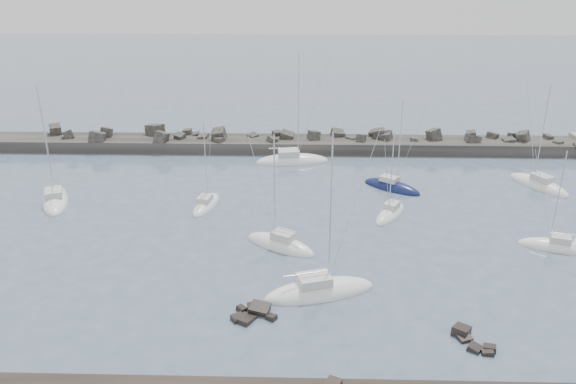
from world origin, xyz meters
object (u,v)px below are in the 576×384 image
at_px(sailboat_6, 390,214).
at_px(sailboat_7, 319,292).
at_px(sailboat_3, 206,205).
at_px(sailboat_9, 555,247).
at_px(sailboat_4, 292,161).
at_px(sailboat_1, 55,201).
at_px(sailboat_5, 280,245).
at_px(sailboat_8, 392,187).
at_px(sailboat_10, 538,185).

xyz_separation_m(sailboat_6, sailboat_7, (-8.82, -17.27, 0.01)).
bearing_deg(sailboat_3, sailboat_9, -14.81).
bearing_deg(sailboat_6, sailboat_4, 122.40).
xyz_separation_m(sailboat_1, sailboat_7, (32.49, -20.26, 0.01)).
distance_m(sailboat_1, sailboat_6, 41.42).
relative_size(sailboat_3, sailboat_4, 0.67).
height_order(sailboat_3, sailboat_6, sailboat_3).
bearing_deg(sailboat_7, sailboat_5, 113.29).
distance_m(sailboat_5, sailboat_8, 22.03).
height_order(sailboat_3, sailboat_9, sailboat_9).
relative_size(sailboat_6, sailboat_8, 0.86).
distance_m(sailboat_7, sailboat_10, 40.41).
height_order(sailboat_1, sailboat_10, sailboat_1).
bearing_deg(sailboat_5, sailboat_9, 0.76).
xyz_separation_m(sailboat_8, sailboat_9, (14.59, -16.56, -0.00)).
bearing_deg(sailboat_4, sailboat_9, -43.79).
bearing_deg(sailboat_1, sailboat_9, -10.79).
bearing_deg(sailboat_6, sailboat_5, -146.72).
height_order(sailboat_6, sailboat_10, sailboat_10).
bearing_deg(sailboat_4, sailboat_8, -37.46).
distance_m(sailboat_1, sailboat_10, 62.80).
relative_size(sailboat_4, sailboat_10, 1.17).
bearing_deg(sailboat_4, sailboat_6, -57.60).
xyz_separation_m(sailboat_4, sailboat_10, (33.10, -9.02, -0.00)).
bearing_deg(sailboat_3, sailboat_6, -5.56).
xyz_separation_m(sailboat_1, sailboat_10, (62.42, 6.89, 0.00)).
height_order(sailboat_5, sailboat_8, sailboat_5).
bearing_deg(sailboat_3, sailboat_7, -55.45).
bearing_deg(sailboat_6, sailboat_8, 80.72).
bearing_deg(sailboat_6, sailboat_9, -26.38).
height_order(sailboat_1, sailboat_7, sailboat_7).
bearing_deg(sailboat_5, sailboat_6, 33.28).
bearing_deg(sailboat_1, sailboat_3, -2.47).
relative_size(sailboat_7, sailboat_9, 1.41).
relative_size(sailboat_8, sailboat_9, 1.13).
bearing_deg(sailboat_9, sailboat_10, 74.00).
distance_m(sailboat_4, sailboat_6, 22.37).
bearing_deg(sailboat_8, sailboat_6, -99.28).
relative_size(sailboat_8, sailboat_10, 0.89).
relative_size(sailboat_3, sailboat_9, 0.99).
relative_size(sailboat_3, sailboat_5, 0.86).
bearing_deg(sailboat_1, sailboat_5, -21.54).
xyz_separation_m(sailboat_1, sailboat_8, (42.72, 5.64, -0.00)).
bearing_deg(sailboat_4, sailboat_3, -121.41).
height_order(sailboat_4, sailboat_9, sailboat_4).
distance_m(sailboat_1, sailboat_9, 58.35).
relative_size(sailboat_9, sailboat_10, 0.79).
bearing_deg(sailboat_7, sailboat_1, 148.06).
xyz_separation_m(sailboat_3, sailboat_5, (9.53, -10.48, 0.03)).
xyz_separation_m(sailboat_9, sailboat_10, (5.11, 17.81, 0.01)).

